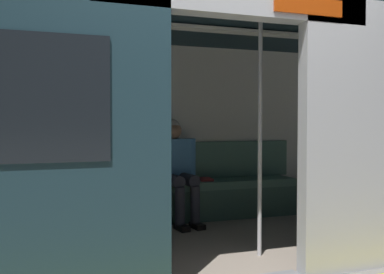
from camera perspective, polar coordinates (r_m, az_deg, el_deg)
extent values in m
cube|color=silver|center=(3.58, 21.11, 0.11)|extent=(1.02, 0.12, 2.07)
cube|color=black|center=(3.58, 21.26, 4.09)|extent=(0.56, 0.02, 0.55)
cube|color=black|center=(2.67, -22.53, 4.86)|extent=(1.10, 0.02, 0.76)
cube|color=silver|center=(3.15, 6.13, 17.16)|extent=(2.04, 0.16, 0.20)
cube|color=#BF3F0C|center=(3.32, 15.13, 16.31)|extent=(0.56, 0.02, 0.12)
cube|color=#15272E|center=(4.23, -0.83, 15.43)|extent=(6.40, 2.47, 0.12)
cube|color=gray|center=(4.27, -0.82, -13.50)|extent=(6.08, 2.31, 0.01)
cube|color=silver|center=(5.23, -4.83, 0.76)|extent=(6.08, 0.10, 2.07)
cube|color=#4C7566|center=(5.19, -4.66, -3.20)|extent=(3.52, 0.06, 0.45)
cube|color=white|center=(4.21, -0.83, 14.24)|extent=(4.48, 0.16, 0.03)
cube|color=#4C7566|center=(5.01, -4.01, -6.49)|extent=(3.31, 0.44, 0.09)
cube|color=#39574C|center=(4.86, -3.38, -9.46)|extent=(3.31, 0.04, 0.36)
cube|color=#4C8CC6|center=(4.99, -2.58, -3.11)|extent=(0.40, 0.26, 0.50)
sphere|color=#8C664C|center=(4.97, -2.59, 0.84)|extent=(0.21, 0.21, 0.21)
sphere|color=#B2ADA8|center=(4.98, -2.64, 1.27)|extent=(0.19, 0.19, 0.19)
cylinder|color=#4C8CC6|center=(5.06, -0.01, -2.70)|extent=(0.08, 0.08, 0.44)
cylinder|color=#4C8CC6|center=(4.87, -4.98, -2.89)|extent=(0.08, 0.08, 0.44)
cylinder|color=#2D2D38|center=(4.87, -0.66, -5.60)|extent=(0.18, 0.41, 0.14)
cylinder|color=#2D2D38|center=(4.79, -2.61, -5.72)|extent=(0.18, 0.41, 0.14)
cylinder|color=#2D2D38|center=(4.73, 0.41, -8.96)|extent=(0.10, 0.10, 0.41)
cylinder|color=#2D2D38|center=(4.66, -1.60, -9.14)|extent=(0.10, 0.10, 0.41)
cube|color=black|center=(4.73, 0.68, -11.63)|extent=(0.13, 0.23, 0.06)
cube|color=black|center=(4.66, -1.33, -11.86)|extent=(0.13, 0.23, 0.06)
cube|color=brown|center=(4.95, -7.43, -5.09)|extent=(0.26, 0.14, 0.17)
cube|color=#472718|center=(4.88, -7.24, -5.29)|extent=(0.02, 0.01, 0.14)
cube|color=#B22D2D|center=(5.16, 1.75, -5.58)|extent=(0.17, 0.23, 0.03)
cylinder|color=silver|center=(3.33, -4.44, -0.06)|extent=(0.04, 0.04, 2.05)
cylinder|color=silver|center=(3.71, 8.93, 0.12)|extent=(0.04, 0.04, 2.05)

